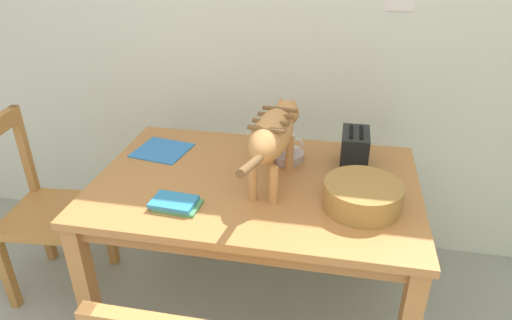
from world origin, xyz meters
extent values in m
cube|color=silver|center=(0.00, 2.06, 1.25)|extent=(5.18, 0.10, 2.50)
cube|color=#BA7A3F|center=(-0.07, 1.35, 0.73)|extent=(1.40, 0.92, 0.03)
cube|color=#AB703A|center=(-0.07, 1.35, 0.68)|extent=(1.32, 0.84, 0.07)
cube|color=#BA7A3F|center=(-0.72, 0.94, 0.36)|extent=(0.07, 0.07, 0.72)
cube|color=#BA7A3F|center=(-0.72, 1.76, 0.36)|extent=(0.07, 0.07, 0.72)
cube|color=#BA7A3F|center=(0.58, 1.76, 0.36)|extent=(0.07, 0.07, 0.72)
ellipsoid|color=tan|center=(0.00, 1.33, 0.98)|extent=(0.20, 0.42, 0.17)
cube|color=brown|center=(-0.01, 1.23, 1.05)|extent=(0.15, 0.03, 0.01)
cube|color=brown|center=(0.00, 1.30, 1.05)|extent=(0.15, 0.03, 0.01)
cube|color=brown|center=(0.01, 1.38, 1.05)|extent=(0.15, 0.03, 0.01)
cube|color=brown|center=(0.02, 1.45, 1.05)|extent=(0.15, 0.03, 0.01)
cylinder|color=tan|center=(-0.02, 1.48, 0.83)|extent=(0.04, 0.04, 0.16)
cylinder|color=tan|center=(0.06, 1.47, 0.83)|extent=(0.04, 0.04, 0.16)
cylinder|color=tan|center=(-0.05, 1.20, 0.83)|extent=(0.04, 0.04, 0.16)
cylinder|color=tan|center=(0.03, 1.19, 0.83)|extent=(0.04, 0.04, 0.16)
sphere|color=tan|center=(0.03, 1.58, 0.98)|extent=(0.12, 0.12, 0.12)
cone|color=tan|center=(0.00, 1.58, 1.03)|extent=(0.04, 0.04, 0.05)
cone|color=tan|center=(0.06, 1.57, 1.03)|extent=(0.04, 0.04, 0.05)
cylinder|color=brown|center=(-0.03, 1.03, 1.00)|extent=(0.05, 0.24, 0.09)
cylinder|color=#BBAAA3|center=(0.03, 1.58, 0.77)|extent=(0.18, 0.18, 0.04)
cylinder|color=white|center=(0.03, 1.58, 0.83)|extent=(0.08, 0.08, 0.08)
torus|color=white|center=(0.08, 1.58, 0.83)|extent=(0.06, 0.01, 0.06)
cube|color=#3280D2|center=(-0.58, 1.54, 0.75)|extent=(0.28, 0.27, 0.01)
cube|color=#4D965D|center=(-0.33, 1.09, 0.76)|extent=(0.18, 0.13, 0.01)
cube|color=#2F87BF|center=(-0.35, 1.09, 0.77)|extent=(0.18, 0.13, 0.02)
cylinder|color=#A87C3D|center=(0.38, 1.22, 0.80)|extent=(0.31, 0.31, 0.11)
cylinder|color=#4B381B|center=(0.38, 1.22, 0.81)|extent=(0.25, 0.25, 0.09)
cube|color=black|center=(0.35, 1.56, 0.84)|extent=(0.12, 0.20, 0.17)
cube|color=black|center=(0.32, 1.56, 0.92)|extent=(0.02, 0.14, 0.01)
cube|color=black|center=(0.37, 1.56, 0.92)|extent=(0.02, 0.14, 0.01)
cube|color=#B77C3C|center=(-1.11, 1.33, 0.45)|extent=(0.46, 0.46, 0.04)
cube|color=#B77C3C|center=(-1.31, 1.50, 0.71)|extent=(0.04, 0.04, 0.48)
cube|color=#B77C3C|center=(-0.94, 1.53, 0.21)|extent=(0.04, 0.04, 0.43)
cube|color=#B77C3C|center=(-0.90, 1.16, 0.21)|extent=(0.04, 0.04, 0.43)
cube|color=#B77C3C|center=(-1.31, 1.50, 0.21)|extent=(0.04, 0.04, 0.43)
cube|color=#B77C3C|center=(-1.28, 1.12, 0.21)|extent=(0.04, 0.04, 0.43)
camera|label=1|loc=(0.26, -0.33, 1.76)|focal=31.96mm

